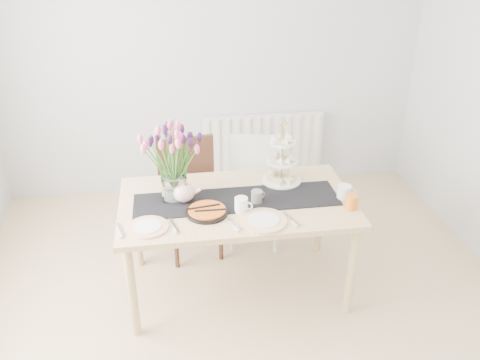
{
  "coord_description": "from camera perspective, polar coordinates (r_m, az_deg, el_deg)",
  "views": [
    {
      "loc": [
        -0.4,
        -2.38,
        2.5
      ],
      "look_at": [
        0.03,
        0.55,
        0.93
      ],
      "focal_mm": 38.0,
      "sensor_mm": 36.0,
      "label": 1
    }
  ],
  "objects": [
    {
      "name": "radiator",
      "position": [
        5.09,
        2.57,
        4.11
      ],
      "size": [
        1.2,
        0.08,
        0.6
      ],
      "primitive_type": "cube",
      "color": "white",
      "rests_on": "room_shell"
    },
    {
      "name": "plate_right",
      "position": [
        3.25,
        2.67,
        -4.58
      ],
      "size": [
        0.39,
        0.39,
        0.02
      ],
      "primitive_type": "cylinder",
      "rotation": [
        0.0,
        0.0,
        0.37
      ],
      "color": "white",
      "rests_on": "dining_table"
    },
    {
      "name": "chair_brown",
      "position": [
        4.08,
        -5.67,
        -0.89
      ],
      "size": [
        0.52,
        0.52,
        0.93
      ],
      "rotation": [
        0.0,
        0.0,
        0.15
      ],
      "color": "#361D13",
      "rests_on": "ground"
    },
    {
      "name": "room_shell",
      "position": [
        2.7,
        1.09,
        1.47
      ],
      "size": [
        4.5,
        4.5,
        4.5
      ],
      "color": "tan",
      "rests_on": "ground"
    },
    {
      "name": "tulip_vase",
      "position": [
        3.38,
        -7.63,
        3.09
      ],
      "size": [
        0.63,
        0.63,
        0.54
      ],
      "rotation": [
        0.0,
        0.0,
        -0.43
      ],
      "color": "silver",
      "rests_on": "dining_table"
    },
    {
      "name": "chair_white",
      "position": [
        4.23,
        1.76,
        -0.16
      ],
      "size": [
        0.51,
        0.51,
        0.88
      ],
      "rotation": [
        0.0,
        0.0,
        -0.21
      ],
      "color": "silver",
      "rests_on": "ground"
    },
    {
      "name": "mug_grey",
      "position": [
        3.43,
        1.89,
        -1.91
      ],
      "size": [
        0.1,
        0.1,
        0.09
      ],
      "primitive_type": "cylinder",
      "rotation": [
        0.0,
        0.0,
        0.46
      ],
      "color": "slate",
      "rests_on": "dining_table"
    },
    {
      "name": "plate_left",
      "position": [
        3.24,
        -10.33,
        -5.23
      ],
      "size": [
        0.32,
        0.32,
        0.01
      ],
      "primitive_type": "cylinder",
      "rotation": [
        0.0,
        0.0,
        0.29
      ],
      "color": "white",
      "rests_on": "dining_table"
    },
    {
      "name": "cream_jug",
      "position": [
        3.56,
        11.61,
        -1.34
      ],
      "size": [
        0.12,
        0.12,
        0.1
      ],
      "primitive_type": "cylinder",
      "rotation": [
        0.0,
        0.0,
        -0.25
      ],
      "color": "white",
      "rests_on": "dining_table"
    },
    {
      "name": "mug_orange",
      "position": [
        3.45,
        12.4,
        -2.44
      ],
      "size": [
        0.12,
        0.12,
        0.1
      ],
      "primitive_type": "cylinder",
      "rotation": [
        0.0,
        0.0,
        0.87
      ],
      "color": "orange",
      "rests_on": "dining_table"
    },
    {
      "name": "table_runner",
      "position": [
        3.48,
        -0.38,
        -2.23
      ],
      "size": [
        1.4,
        0.35,
        0.01
      ],
      "primitive_type": "cube",
      "color": "black",
      "rests_on": "dining_table"
    },
    {
      "name": "dining_table",
      "position": [
        3.52,
        -0.37,
        -3.37
      ],
      "size": [
        1.6,
        0.9,
        0.75
      ],
      "color": "tan",
      "rests_on": "ground"
    },
    {
      "name": "mug_white",
      "position": [
        3.33,
        0.14,
        -2.83
      ],
      "size": [
        0.11,
        0.11,
        0.1
      ],
      "primitive_type": "cylinder",
      "rotation": [
        0.0,
        0.0,
        -0.37
      ],
      "color": "white",
      "rests_on": "dining_table"
    },
    {
      "name": "tart_tin",
      "position": [
        3.33,
        -3.72,
        -3.55
      ],
      "size": [
        0.28,
        0.28,
        0.03
      ],
      "rotation": [
        0.0,
        0.0,
        -0.28
      ],
      "color": "black",
      "rests_on": "dining_table"
    },
    {
      "name": "cake_stand",
      "position": [
        3.68,
        4.71,
        1.51
      ],
      "size": [
        0.29,
        0.29,
        0.43
      ],
      "rotation": [
        0.0,
        0.0,
        -0.37
      ],
      "color": "gold",
      "rests_on": "dining_table"
    },
    {
      "name": "teapot",
      "position": [
        3.45,
        -6.33,
        -1.39
      ],
      "size": [
        0.28,
        0.25,
        0.16
      ],
      "primitive_type": null,
      "rotation": [
        0.0,
        0.0,
        -0.25
      ],
      "color": "silver",
      "rests_on": "dining_table"
    }
  ]
}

